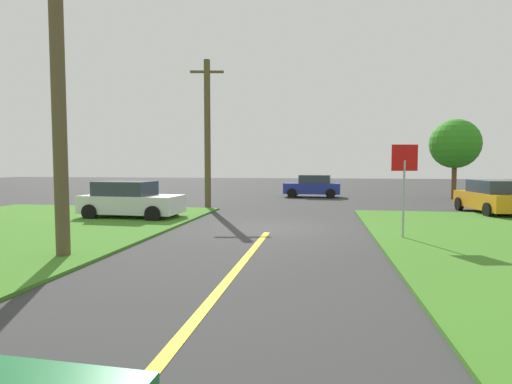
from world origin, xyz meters
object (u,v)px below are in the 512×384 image
Objects in this scene: utility_pole_mid at (207,133)px; oak_tree_left at (455,144)px; parked_car_near_building at (130,200)px; stop_sign at (404,172)px; utility_pole_near at (59,99)px; car_on_crossroad at (494,197)px; car_approaching_junction at (313,186)px.

utility_pole_mid is 17.06m from oak_tree_left.
parked_car_near_building is 0.80× the size of oak_tree_left.
utility_pole_mid reaches higher than stop_sign.
oak_tree_left is (15.24, 20.30, -0.14)m from utility_pole_near.
utility_pole_near reaches higher than stop_sign.
oak_tree_left is at bearing -10.46° from car_on_crossroad.
car_on_crossroad is at bearing 137.06° from car_approaching_junction.
stop_sign is 9.87m from utility_pole_near.
stop_sign reaches higher than car_on_crossroad.
utility_pole_near reaches higher than parked_car_near_building.
utility_pole_near is 12.25m from utility_pole_mid.
utility_pole_mid is at bearing -151.84° from oak_tree_left.
parked_car_near_building is (-16.26, -4.27, -0.00)m from car_on_crossroad.
oak_tree_left is (17.10, 12.97, 2.97)m from parked_car_near_building.
car_approaching_junction and parked_car_near_building have the same top height.
utility_pole_near is at bearing 123.93° from car_on_crossroad.
car_approaching_junction is 21.77m from utility_pole_near.
parked_car_near_building is 0.57× the size of utility_pole_near.
car_on_crossroad is at bearing -137.11° from stop_sign.
stop_sign is 0.37× the size of utility_pole_mid.
utility_pole_mid is (-14.20, 0.64, 3.26)m from car_on_crossroad.
car_approaching_junction is at bearing 64.05° from parked_car_near_building.
car_on_crossroad is 16.82m from parked_car_near_building.
utility_pole_near is 25.38m from oak_tree_left.
utility_pole_near is (1.87, -7.33, 3.11)m from parked_car_near_building.
car_approaching_junction and car_on_crossroad have the same top height.
car_on_crossroad is at bearing 38.87° from utility_pole_near.
oak_tree_left is (6.39, 16.30, 1.67)m from stop_sign.
car_approaching_junction is at bearing 38.56° from car_on_crossroad.
utility_pole_mid is at bearing 70.57° from parked_car_near_building.
parked_car_near_building is 8.18m from utility_pole_near.
stop_sign reaches higher than parked_car_near_building.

